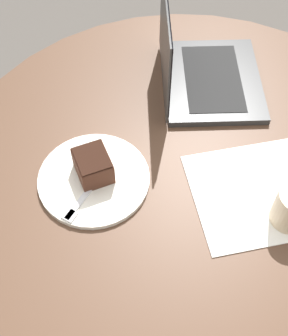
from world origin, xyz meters
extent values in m
plane|color=#4C4742|center=(0.00, 0.00, 0.00)|extent=(12.00, 12.00, 0.00)
cylinder|color=#4C3323|center=(0.00, 0.00, 0.01)|extent=(0.59, 0.59, 0.02)
cylinder|color=#4C3323|center=(0.00, 0.00, 0.37)|extent=(0.14, 0.14, 0.70)
cylinder|color=#4C3323|center=(0.00, 0.00, 0.73)|extent=(1.17, 1.17, 0.03)
cube|color=white|center=(0.17, -0.11, 0.75)|extent=(0.47, 0.35, 0.00)
cylinder|color=silver|center=(-0.21, 0.08, 0.75)|extent=(0.25, 0.25, 0.01)
cube|color=#472619|center=(-0.21, 0.09, 0.79)|extent=(0.08, 0.09, 0.06)
cube|color=black|center=(-0.21, 0.09, 0.82)|extent=(0.07, 0.08, 0.00)
cube|color=silver|center=(-0.23, 0.05, 0.76)|extent=(0.15, 0.11, 0.00)
cube|color=silver|center=(-0.29, 0.01, 0.76)|extent=(0.04, 0.04, 0.00)
cube|color=#2D2D2D|center=(0.18, 0.24, 0.75)|extent=(0.35, 0.37, 0.02)
cube|color=black|center=(0.18, 0.24, 0.76)|extent=(0.23, 0.28, 0.00)
cube|color=#2D2D2D|center=(0.06, 0.29, 0.88)|extent=(0.12, 0.28, 0.23)
cube|color=black|center=(0.07, 0.29, 0.88)|extent=(0.11, 0.26, 0.21)
camera|label=1|loc=(-0.35, -0.49, 1.63)|focal=50.00mm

